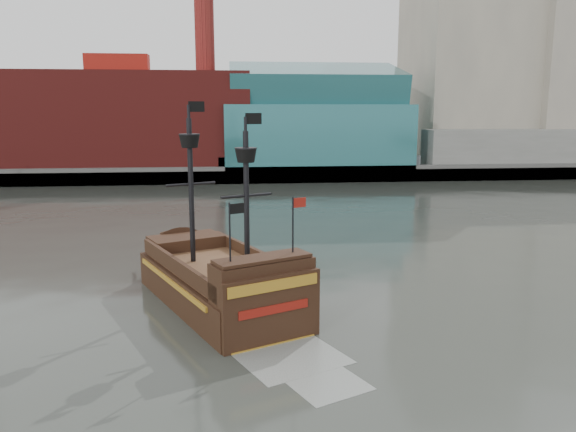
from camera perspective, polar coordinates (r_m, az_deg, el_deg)
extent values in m
plane|color=#2B2F29|center=(26.51, 3.99, -14.07)|extent=(400.00, 400.00, 0.00)
cube|color=slate|center=(116.22, -3.84, 5.67)|extent=(220.00, 60.00, 2.00)
cube|color=#4C4C49|center=(86.86, -3.10, 4.19)|extent=(220.00, 1.00, 2.60)
cube|color=maroon|center=(97.34, -16.67, 9.30)|extent=(42.00, 18.00, 15.00)
cube|color=#28676C|center=(94.87, 2.74, 8.19)|extent=(30.00, 16.00, 10.00)
cube|color=#A69D89|center=(113.61, 17.86, 17.21)|extent=(20.00, 22.00, 46.00)
cube|color=gray|center=(117.96, 26.85, 14.38)|extent=(18.00, 18.00, 38.00)
cube|color=#A69D89|center=(133.41, 19.01, 17.40)|extent=(24.00, 20.00, 52.00)
cube|color=slate|center=(103.99, 24.40, 6.37)|extent=(40.00, 6.00, 6.00)
cylinder|color=maroon|center=(99.22, -8.55, 20.37)|extent=(3.20, 3.20, 22.00)
cube|color=#28676C|center=(94.86, 2.78, 13.02)|extent=(28.00, 14.94, 8.78)
cube|color=black|center=(33.01, -7.10, -7.86)|extent=(10.16, 13.85, 2.77)
cube|color=#51301D|center=(32.55, -7.16, -5.28)|extent=(9.14, 12.46, 0.32)
cube|color=black|center=(37.07, -10.33, -2.80)|extent=(5.18, 4.21, 1.07)
cube|color=black|center=(27.52, -2.58, -6.45)|extent=(5.31, 3.65, 1.92)
cube|color=black|center=(27.26, -1.57, -10.41)|extent=(4.86, 2.41, 4.26)
cube|color=#AB7A21|center=(26.57, -1.43, -7.07)|extent=(4.40, 2.07, 0.53)
cube|color=maroon|center=(26.95, -1.42, -9.45)|extent=(3.43, 1.63, 0.43)
cylinder|color=black|center=(32.80, -9.82, 2.49)|extent=(0.40, 0.40, 8.31)
cylinder|color=black|center=(30.37, -4.24, 1.36)|extent=(0.40, 0.40, 7.67)
cone|color=black|center=(32.53, -9.98, 7.51)|extent=(1.55, 1.55, 0.75)
cone|color=black|center=(30.06, -4.30, 6.17)|extent=(1.55, 1.55, 0.75)
cube|color=black|center=(32.65, -9.29, 10.91)|extent=(0.89, 0.43, 0.59)
cube|color=black|center=(30.19, -3.53, 9.85)|extent=(0.89, 0.43, 0.59)
cube|color=#979D97|center=(26.33, 0.39, -14.20)|extent=(5.71, 5.37, 0.02)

